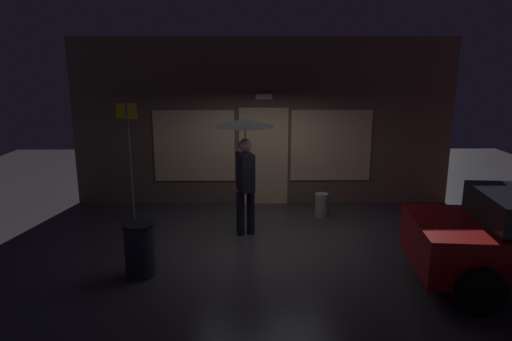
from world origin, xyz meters
TOP-DOWN VIEW (x-y plane):
  - ground_plane at (0.00, 0.00)m, footprint 18.00×18.00m
  - building_facade at (-0.00, 2.34)m, footprint 8.46×0.48m
  - person_with_umbrella at (-0.39, 0.24)m, footprint 1.03×1.03m
  - street_sign_post at (-2.71, 1.08)m, footprint 0.40×0.07m
  - sidewalk_bollard at (1.20, 1.27)m, footprint 0.28×0.28m
  - trash_bin at (-1.97, -1.44)m, footprint 0.47×0.47m

SIDE VIEW (x-z plane):
  - ground_plane at x=0.00m, z-range 0.00..0.00m
  - sidewalk_bollard at x=1.20m, z-range 0.00..0.49m
  - trash_bin at x=-1.97m, z-range 0.00..0.84m
  - street_sign_post at x=-2.71m, z-range 0.16..2.66m
  - person_with_umbrella at x=-0.39m, z-range 0.53..2.73m
  - building_facade at x=0.00m, z-range -0.02..3.69m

